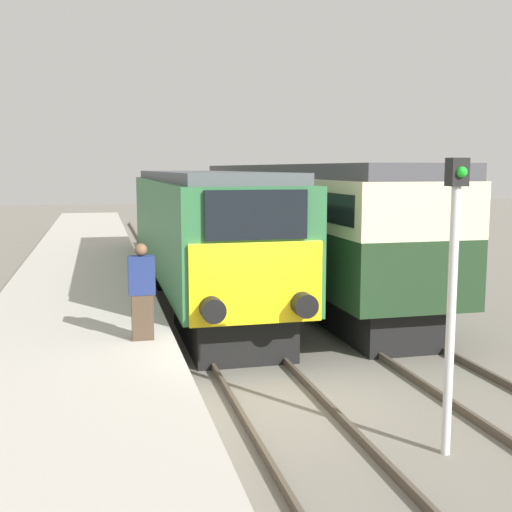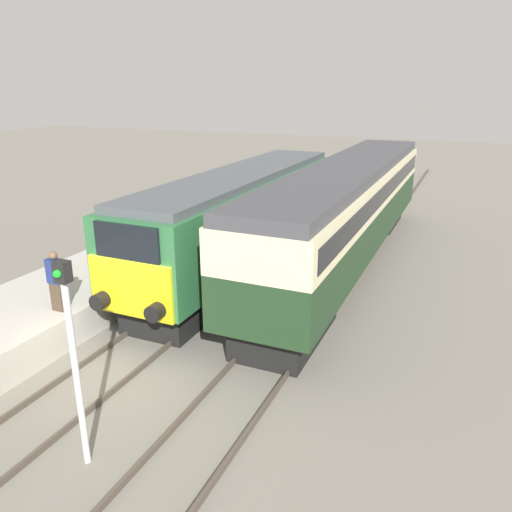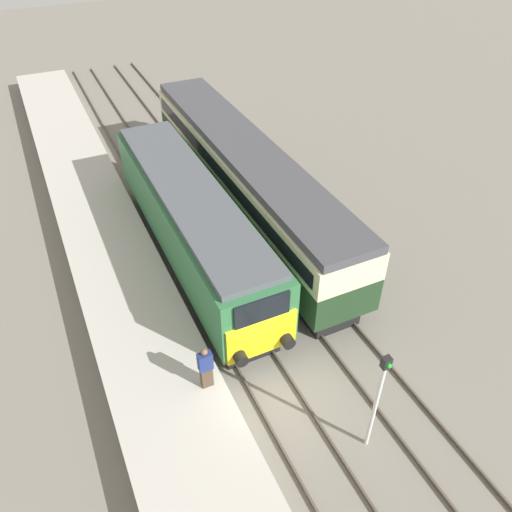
% 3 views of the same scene
% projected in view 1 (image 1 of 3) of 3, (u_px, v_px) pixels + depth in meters
% --- Properties ---
extents(ground_plane, '(120.00, 120.00, 0.00)m').
position_uv_depth(ground_plane, '(271.00, 395.00, 10.90)').
color(ground_plane, slate).
extents(platform_left, '(3.50, 50.00, 0.94)m').
position_uv_depth(platform_left, '(81.00, 290.00, 17.76)').
color(platform_left, '#B7B2A8').
rests_on(platform_left, ground_plane).
extents(rails_near_track, '(1.51, 60.00, 0.14)m').
position_uv_depth(rails_near_track, '(218.00, 323.00, 15.70)').
color(rails_near_track, '#4C4238').
rests_on(rails_near_track, ground_plane).
extents(rails_far_track, '(1.50, 60.00, 0.14)m').
position_uv_depth(rails_far_track, '(348.00, 315.00, 16.51)').
color(rails_far_track, '#4C4238').
rests_on(rails_far_track, ground_plane).
extents(locomotive, '(2.70, 13.72, 3.74)m').
position_uv_depth(locomotive, '(200.00, 231.00, 18.00)').
color(locomotive, black).
rests_on(locomotive, ground_plane).
extents(passenger_carriage, '(2.75, 17.53, 3.93)m').
position_uv_depth(passenger_carriage, '(293.00, 213.00, 20.84)').
color(passenger_carriage, black).
rests_on(passenger_carriage, ground_plane).
extents(person_on_platform, '(0.44, 0.26, 1.64)m').
position_uv_depth(person_on_platform, '(142.00, 292.00, 10.79)').
color(person_on_platform, '#473828').
rests_on(person_on_platform, platform_left).
extents(signal_post, '(0.24, 0.28, 3.96)m').
position_uv_depth(signal_post, '(453.00, 283.00, 8.34)').
color(signal_post, silver).
rests_on(signal_post, ground_plane).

